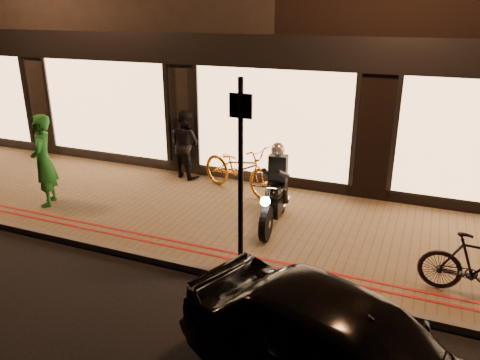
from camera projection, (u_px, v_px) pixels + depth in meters
name	position (u px, v px, depth m)	size (l,w,h in m)	color
ground	(190.00, 272.00, 7.55)	(90.00, 90.00, 0.00)	black
sidewalk	(238.00, 220.00, 9.27)	(50.00, 4.00, 0.12)	brown
kerb_stone	(191.00, 267.00, 7.57)	(50.00, 0.14, 0.12)	#59544C
red_kerb_lines	(205.00, 250.00, 7.99)	(50.00, 0.26, 0.01)	maroon
building_row	(328.00, 1.00, 13.90)	(48.00, 10.11, 8.50)	black
motorcycle	(275.00, 194.00, 8.76)	(0.61, 1.94, 1.59)	black
sign_post	(241.00, 168.00, 6.87)	(0.35, 0.08, 3.00)	black
bicycle_gold	(239.00, 168.00, 10.38)	(0.74, 2.12, 1.11)	orange
bicycle_dark	(479.00, 267.00, 6.54)	(0.45, 1.60, 0.96)	black
person_green	(43.00, 161.00, 9.58)	(0.70, 0.46, 1.92)	#1D6E28
person_dark	(185.00, 144.00, 11.25)	(0.80, 0.62, 1.65)	black
parked_car	(348.00, 355.00, 4.78)	(1.57, 3.91, 1.33)	black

